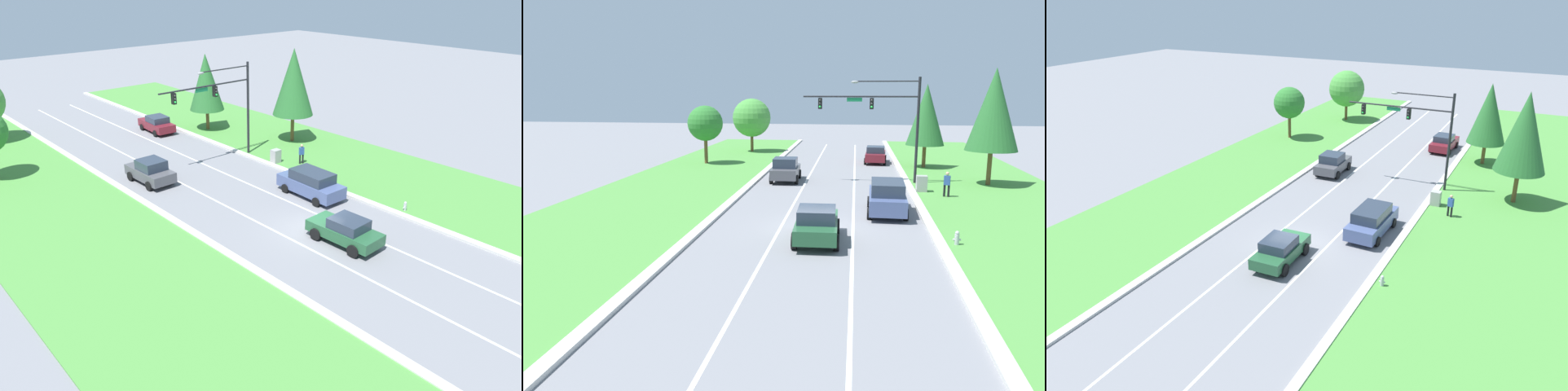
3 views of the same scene
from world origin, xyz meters
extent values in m
plane|color=slate|center=(0.00, 0.00, 0.00)|extent=(160.00, 160.00, 0.00)
cube|color=beige|center=(5.65, 0.00, 0.07)|extent=(0.50, 90.00, 0.15)
cube|color=beige|center=(-5.65, 0.00, 0.07)|extent=(0.50, 90.00, 0.15)
cube|color=#4C8E3D|center=(10.90, 0.00, 0.04)|extent=(10.00, 90.00, 0.08)
cube|color=#4C8E3D|center=(-10.90, 0.00, 0.04)|extent=(10.00, 90.00, 0.08)
cube|color=white|center=(-1.80, 0.00, 0.00)|extent=(0.14, 81.00, 0.01)
cube|color=white|center=(1.80, 0.00, 0.00)|extent=(0.14, 81.00, 0.01)
cylinder|color=black|center=(6.21, 13.51, 3.85)|extent=(0.20, 0.20, 7.70)
cylinder|color=black|center=(2.07, 13.51, 6.31)|extent=(8.29, 0.12, 0.12)
cube|color=#147042|center=(1.65, 13.51, 6.09)|extent=(1.10, 0.04, 0.28)
cylinder|color=black|center=(3.93, 13.51, 7.39)|extent=(4.56, 0.09, 0.09)
ellipsoid|color=gray|center=(1.65, 13.51, 7.34)|extent=(0.56, 0.28, 0.20)
cube|color=black|center=(2.89, 13.51, 5.81)|extent=(0.28, 0.32, 0.80)
sphere|color=#2D2D2D|center=(2.89, 13.34, 6.04)|extent=(0.16, 0.16, 0.16)
sphere|color=#2D2D2D|center=(2.89, 13.34, 5.81)|extent=(0.16, 0.16, 0.16)
sphere|color=#23D647|center=(2.89, 13.34, 5.58)|extent=(0.16, 0.16, 0.16)
cube|color=black|center=(-0.84, 13.51, 5.81)|extent=(0.28, 0.32, 0.80)
sphere|color=#2D2D2D|center=(-0.84, 13.34, 6.04)|extent=(0.16, 0.16, 0.16)
sphere|color=#2D2D2D|center=(-0.84, 13.34, 5.81)|extent=(0.16, 0.16, 0.16)
sphere|color=#23D647|center=(-0.84, 13.34, 5.58)|extent=(0.16, 0.16, 0.16)
cube|color=#475684|center=(3.63, 3.86, 0.74)|extent=(2.08, 4.92, 0.84)
cube|color=#283342|center=(3.63, 3.74, 1.50)|extent=(1.84, 2.97, 0.68)
cylinder|color=black|center=(4.63, 5.35, 0.32)|extent=(0.26, 0.64, 0.63)
cylinder|color=black|center=(2.72, 5.40, 0.32)|extent=(0.26, 0.64, 0.63)
cylinder|color=black|center=(4.55, 2.33, 0.32)|extent=(0.26, 0.64, 0.63)
cylinder|color=black|center=(2.64, 2.38, 0.32)|extent=(0.26, 0.64, 0.63)
cube|color=#4C4C51|center=(-3.37, 13.38, 0.71)|extent=(2.00, 4.18, 0.74)
cube|color=#283342|center=(-3.36, 13.13, 1.44)|extent=(1.75, 1.90, 0.71)
cylinder|color=black|center=(-2.47, 14.68, 0.35)|extent=(0.26, 0.70, 0.69)
cylinder|color=black|center=(-4.33, 14.64, 0.35)|extent=(0.26, 0.70, 0.69)
cylinder|color=black|center=(-2.41, 12.12, 0.35)|extent=(0.26, 0.70, 0.69)
cylinder|color=black|center=(-4.27, 12.07, 0.35)|extent=(0.26, 0.70, 0.69)
cube|color=#235633|center=(0.17, -2.02, 0.69)|extent=(1.97, 4.38, 0.65)
cube|color=#283342|center=(0.18, -2.28, 1.31)|extent=(1.72, 1.99, 0.59)
cylinder|color=black|center=(1.04, -0.65, 0.37)|extent=(0.26, 0.74, 0.74)
cylinder|color=black|center=(-0.77, -0.70, 0.37)|extent=(0.26, 0.74, 0.74)
cylinder|color=black|center=(1.11, -3.34, 0.37)|extent=(0.26, 0.74, 0.74)
cylinder|color=black|center=(-0.70, -3.39, 0.37)|extent=(0.26, 0.74, 0.74)
cube|color=maroon|center=(3.73, 24.29, 0.66)|extent=(2.06, 4.49, 0.70)
cube|color=#283342|center=(3.71, 24.03, 1.30)|extent=(1.74, 2.07, 0.58)
cylinder|color=black|center=(4.69, 25.60, 0.31)|extent=(0.28, 0.63, 0.62)
cylinder|color=black|center=(2.93, 25.70, 0.31)|extent=(0.28, 0.63, 0.62)
cylinder|color=black|center=(4.53, 22.88, 0.31)|extent=(0.28, 0.63, 0.62)
cylinder|color=black|center=(2.77, 22.98, 0.31)|extent=(0.28, 0.63, 0.62)
cube|color=#9E9E99|center=(6.28, 10.19, 0.58)|extent=(0.70, 0.60, 1.15)
cylinder|color=black|center=(7.53, 8.68, 0.42)|extent=(0.14, 0.14, 0.84)
cylinder|color=black|center=(7.77, 8.60, 0.42)|extent=(0.14, 0.14, 0.84)
cube|color=#2D4C99|center=(7.65, 8.64, 1.14)|extent=(0.43, 0.33, 0.60)
sphere|color=tan|center=(7.65, 8.64, 1.58)|extent=(0.22, 0.22, 0.22)
cylinder|color=#B7B7BC|center=(6.34, -1.96, 0.28)|extent=(0.20, 0.20, 0.55)
sphere|color=#B7B7BC|center=(6.34, -1.96, 0.61)|extent=(0.18, 0.18, 0.18)
cylinder|color=#B7B7BC|center=(6.22, -1.96, 0.30)|extent=(0.10, 0.09, 0.09)
cylinder|color=#B7B7BC|center=(6.46, -1.96, 0.30)|extent=(0.10, 0.09, 0.09)
cylinder|color=brown|center=(11.35, 13.40, 1.27)|extent=(0.32, 0.32, 2.54)
cone|color=#28662D|center=(11.35, 13.40, 5.43)|extent=(3.61, 3.61, 5.78)
cylinder|color=brown|center=(7.83, 21.55, 1.02)|extent=(0.32, 0.32, 2.04)
cone|color=#28662D|center=(7.83, 21.55, 4.68)|extent=(3.30, 3.30, 5.27)
camera|label=1|loc=(-20.38, -17.96, 14.30)|focal=35.00mm
camera|label=2|loc=(1.79, -24.29, 6.73)|focal=35.00mm
camera|label=3|loc=(13.25, -24.68, 14.98)|focal=35.00mm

